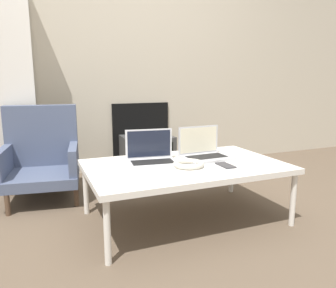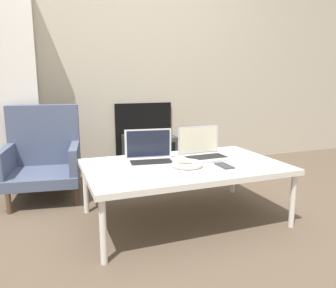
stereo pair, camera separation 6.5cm
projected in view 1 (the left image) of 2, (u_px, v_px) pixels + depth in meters
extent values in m
plane|color=brown|center=(205.00, 238.00, 1.99)|extent=(14.00, 14.00, 0.00)
cube|color=#B7AD99|center=(125.00, 44.00, 3.32)|extent=(7.00, 0.06, 2.60)
cube|color=black|center=(141.00, 136.00, 3.52)|extent=(0.62, 0.03, 0.70)
cube|color=silver|center=(185.00, 167.00, 2.18)|extent=(1.29, 0.79, 0.04)
cylinder|color=silver|center=(107.00, 232.00, 1.67)|extent=(0.04, 0.04, 0.36)
cylinder|color=silver|center=(293.00, 200.00, 2.12)|extent=(0.04, 0.04, 0.36)
cylinder|color=silver|center=(86.00, 190.00, 2.32)|extent=(0.04, 0.04, 0.36)
cylinder|color=silver|center=(232.00, 172.00, 2.77)|extent=(0.04, 0.04, 0.36)
cube|color=silver|center=(153.00, 163.00, 2.17)|extent=(0.36, 0.29, 0.02)
cube|color=black|center=(153.00, 162.00, 2.17)|extent=(0.29, 0.17, 0.00)
cube|color=silver|center=(149.00, 144.00, 2.26)|extent=(0.32, 0.05, 0.20)
cube|color=black|center=(149.00, 144.00, 2.26)|extent=(0.30, 0.04, 0.18)
cube|color=#B2B2B7|center=(207.00, 158.00, 2.32)|extent=(0.33, 0.26, 0.02)
cube|color=black|center=(207.00, 156.00, 2.32)|extent=(0.28, 0.15, 0.00)
cube|color=#B2B2B7|center=(198.00, 140.00, 2.41)|extent=(0.33, 0.02, 0.20)
cube|color=beige|center=(199.00, 140.00, 2.40)|extent=(0.30, 0.01, 0.18)
torus|color=beige|center=(189.00, 164.00, 2.11)|extent=(0.20, 0.20, 0.03)
cube|color=#333338|center=(226.00, 165.00, 2.13)|extent=(0.07, 0.15, 0.01)
cube|color=#383838|center=(147.00, 154.00, 3.37)|extent=(0.50, 0.38, 0.38)
cube|color=black|center=(154.00, 158.00, 3.19)|extent=(0.41, 0.01, 0.30)
cube|color=#47516B|center=(41.00, 177.00, 2.57)|extent=(0.65, 0.63, 0.08)
cube|color=#47516B|center=(42.00, 135.00, 2.73)|extent=(0.58, 0.18, 0.50)
cube|color=#47516B|center=(4.00, 161.00, 2.48)|extent=(0.13, 0.50, 0.20)
cube|color=#47516B|center=(74.00, 158.00, 2.60)|extent=(0.13, 0.50, 0.20)
cylinder|color=#4C3828|center=(7.00, 205.00, 2.30)|extent=(0.04, 0.04, 0.15)
cylinder|color=#4C3828|center=(76.00, 196.00, 2.47)|extent=(0.04, 0.04, 0.15)
cylinder|color=#4C3828|center=(11.00, 186.00, 2.71)|extent=(0.04, 0.04, 0.15)
cylinder|color=#4C3828|center=(70.00, 179.00, 2.89)|extent=(0.04, 0.04, 0.15)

